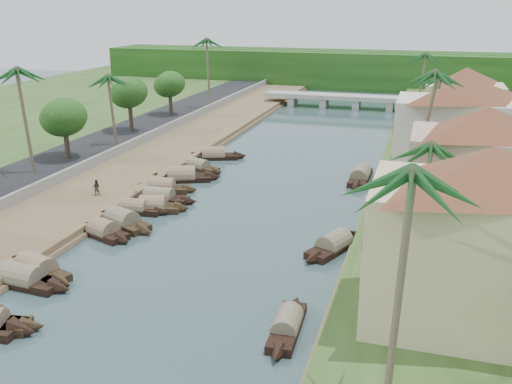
# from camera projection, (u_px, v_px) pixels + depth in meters

# --- Properties ---
(ground) EXTENTS (220.00, 220.00, 0.00)m
(ground) POSITION_uv_depth(u_px,v_px,m) (181.00, 280.00, 40.04)
(ground) COLOR #33494D
(ground) RESTS_ON ground
(left_bank) EXTENTS (10.00, 180.00, 0.80)m
(left_bank) POSITION_uv_depth(u_px,v_px,m) (121.00, 176.00, 62.47)
(left_bank) COLOR brown
(left_bank) RESTS_ON ground
(right_bank) EXTENTS (16.00, 180.00, 1.20)m
(right_bank) POSITION_uv_depth(u_px,v_px,m) (457.00, 206.00, 52.78)
(right_bank) COLOR #2E461C
(right_bank) RESTS_ON ground
(road) EXTENTS (8.00, 180.00, 1.40)m
(road) POSITION_uv_depth(u_px,v_px,m) (54.00, 167.00, 64.72)
(road) COLOR black
(road) RESTS_ON ground
(retaining_wall) EXTENTS (0.40, 180.00, 1.10)m
(retaining_wall) POSITION_uv_depth(u_px,v_px,m) (87.00, 165.00, 63.33)
(retaining_wall) COLOR slate
(retaining_wall) RESTS_ON left_bank
(treeline) EXTENTS (120.00, 14.00, 8.00)m
(treeline) POSITION_uv_depth(u_px,v_px,m) (360.00, 70.00, 129.57)
(treeline) COLOR #173E10
(treeline) RESTS_ON ground
(bridge) EXTENTS (28.00, 4.00, 2.40)m
(bridge) POSITION_uv_depth(u_px,v_px,m) (340.00, 98.00, 104.87)
(bridge) COLOR #9B9C92
(bridge) RESTS_ON ground
(building_near) EXTENTS (14.85, 14.85, 10.20)m
(building_near) POSITION_uv_depth(u_px,v_px,m) (482.00, 237.00, 30.98)
(building_near) COLOR tan
(building_near) RESTS_ON right_bank
(building_mid) EXTENTS (14.11, 14.11, 9.70)m
(building_mid) POSITION_uv_depth(u_px,v_px,m) (481.00, 166.00, 45.31)
(building_mid) COLOR tan
(building_mid) RESTS_ON right_bank
(building_far) EXTENTS (15.59, 15.59, 10.20)m
(building_far) POSITION_uv_depth(u_px,v_px,m) (461.00, 127.00, 58.22)
(building_far) COLOR beige
(building_far) RESTS_ON right_bank
(building_distant) EXTENTS (12.62, 12.62, 9.20)m
(building_distant) POSITION_uv_depth(u_px,v_px,m) (463.00, 102.00, 76.26)
(building_distant) COLOR tan
(building_distant) RESTS_ON right_bank
(sampan_3) EXTENTS (8.28, 2.29, 2.20)m
(sampan_3) POSITION_uv_depth(u_px,v_px,m) (22.00, 279.00, 39.20)
(sampan_3) COLOR black
(sampan_3) RESTS_ON ground
(sampan_4) EXTENTS (8.07, 4.20, 2.25)m
(sampan_4) POSITION_uv_depth(u_px,v_px,m) (36.00, 270.00, 40.58)
(sampan_4) COLOR black
(sampan_4) RESTS_ON ground
(sampan_5) EXTENTS (6.73, 3.90, 2.12)m
(sampan_5) POSITION_uv_depth(u_px,v_px,m) (103.00, 232.00, 47.33)
(sampan_5) COLOR black
(sampan_5) RESTS_ON ground
(sampan_6) EXTENTS (7.97, 4.68, 2.34)m
(sampan_6) POSITION_uv_depth(u_px,v_px,m) (122.00, 222.00, 49.49)
(sampan_6) COLOR black
(sampan_6) RESTS_ON ground
(sampan_7) EXTENTS (7.10, 1.98, 1.91)m
(sampan_7) POSITION_uv_depth(u_px,v_px,m) (134.00, 209.00, 52.61)
(sampan_7) COLOR black
(sampan_7) RESTS_ON ground
(sampan_8) EXTENTS (7.25, 3.42, 2.19)m
(sampan_8) POSITION_uv_depth(u_px,v_px,m) (153.00, 207.00, 53.04)
(sampan_8) COLOR black
(sampan_8) RESTS_ON ground
(sampan_9) EXTENTS (8.15, 1.95, 2.07)m
(sampan_9) POSITION_uv_depth(u_px,v_px,m) (159.00, 198.00, 55.58)
(sampan_9) COLOR black
(sampan_9) RESTS_ON ground
(sampan_10) EXTENTS (7.81, 3.13, 2.12)m
(sampan_10) POSITION_uv_depth(u_px,v_px,m) (162.00, 188.00, 58.49)
(sampan_10) COLOR black
(sampan_10) RESTS_ON ground
(sampan_11) EXTENTS (8.81, 5.16, 2.47)m
(sampan_11) POSITION_uv_depth(u_px,v_px,m) (182.00, 177.00, 62.08)
(sampan_11) COLOR black
(sampan_11) RESTS_ON ground
(sampan_12) EXTENTS (7.63, 4.10, 1.87)m
(sampan_12) POSITION_uv_depth(u_px,v_px,m) (198.00, 166.00, 66.18)
(sampan_12) COLOR black
(sampan_12) RESTS_ON ground
(sampan_13) EXTENTS (8.50, 4.49, 2.29)m
(sampan_13) POSITION_uv_depth(u_px,v_px,m) (214.00, 156.00, 70.83)
(sampan_13) COLOR black
(sampan_13) RESTS_ON ground
(sampan_14) EXTENTS (1.75, 7.45, 1.85)m
(sampan_14) POSITION_uv_depth(u_px,v_px,m) (287.00, 326.00, 33.58)
(sampan_14) COLOR black
(sampan_14) RESTS_ON ground
(sampan_15) EXTENTS (4.67, 8.00, 2.15)m
(sampan_15) POSITION_uv_depth(u_px,v_px,m) (334.00, 245.00, 44.67)
(sampan_15) COLOR black
(sampan_15) RESTS_ON ground
(sampan_16) EXTENTS (2.10, 9.26, 2.24)m
(sampan_16) POSITION_uv_depth(u_px,v_px,m) (360.00, 176.00, 62.33)
(sampan_16) COLOR black
(sampan_16) RESTS_ON ground
(canoe_1) EXTENTS (4.26, 2.07, 0.69)m
(canoe_1) POSITION_uv_depth(u_px,v_px,m) (33.00, 275.00, 40.46)
(canoe_1) COLOR black
(canoe_1) RESTS_ON ground
(canoe_2) EXTENTS (5.43, 2.18, 0.79)m
(canoe_2) POSITION_uv_depth(u_px,v_px,m) (155.00, 189.00, 59.24)
(canoe_2) COLOR black
(canoe_2) RESTS_ON ground
(palm_0) EXTENTS (3.20, 3.20, 12.43)m
(palm_0) POSITION_uv_depth(u_px,v_px,m) (407.00, 178.00, 22.94)
(palm_0) COLOR #6D6148
(palm_0) RESTS_ON ground
(palm_1) EXTENTS (3.20, 3.20, 9.38)m
(palm_1) POSITION_uv_depth(u_px,v_px,m) (431.00, 148.00, 39.73)
(palm_1) COLOR #6D6148
(palm_1) RESTS_ON ground
(palm_2) EXTENTS (3.20, 3.20, 12.91)m
(palm_2) POSITION_uv_depth(u_px,v_px,m) (425.00, 75.00, 51.07)
(palm_2) COLOR #6D6148
(palm_2) RESTS_ON ground
(palm_3) EXTENTS (3.20, 3.20, 10.34)m
(palm_3) POSITION_uv_depth(u_px,v_px,m) (434.00, 79.00, 68.41)
(palm_3) COLOR #6D6148
(palm_3) RESTS_ON ground
(palm_5) EXTENTS (3.20, 3.20, 12.27)m
(palm_5) POSITION_uv_depth(u_px,v_px,m) (20.00, 72.00, 57.23)
(palm_5) COLOR #6D6148
(palm_5) RESTS_ON ground
(palm_6) EXTENTS (3.20, 3.20, 10.04)m
(palm_6) POSITION_uv_depth(u_px,v_px,m) (111.00, 78.00, 69.75)
(palm_6) COLOR #6D6148
(palm_6) RESTS_ON ground
(palm_7) EXTENTS (3.20, 3.20, 11.74)m
(palm_7) POSITION_uv_depth(u_px,v_px,m) (422.00, 56.00, 82.36)
(palm_7) COLOR #6D6148
(palm_7) RESTS_ON ground
(palm_8) EXTENTS (3.20, 3.20, 12.80)m
(palm_8) POSITION_uv_depth(u_px,v_px,m) (208.00, 41.00, 94.74)
(palm_8) COLOR #6D6148
(palm_8) RESTS_ON ground
(tree_3) EXTENTS (4.99, 4.99, 6.73)m
(tree_3) POSITION_uv_depth(u_px,v_px,m) (64.00, 118.00, 64.81)
(tree_3) COLOR #4B3B2B
(tree_3) RESTS_ON ground
(tree_4) EXTENTS (4.85, 4.85, 7.33)m
(tree_4) POSITION_uv_depth(u_px,v_px,m) (129.00, 93.00, 78.35)
(tree_4) COLOR #4B3B2B
(tree_4) RESTS_ON ground
(tree_5) EXTENTS (4.59, 4.59, 6.65)m
(tree_5) POSITION_uv_depth(u_px,v_px,m) (170.00, 85.00, 90.33)
(tree_5) COLOR #4B3B2B
(tree_5) RESTS_ON ground
(person_far) EXTENTS (0.85, 0.73, 1.52)m
(person_far) POSITION_uv_depth(u_px,v_px,m) (96.00, 187.00, 54.98)
(person_far) COLOR #373226
(person_far) RESTS_ON left_bank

